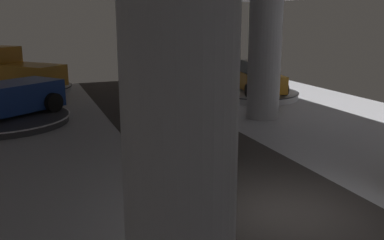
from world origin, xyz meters
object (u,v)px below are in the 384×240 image
Objects in this scene: visitor_walking_far at (140,93)px; display_platform_far_right at (257,95)px; display_platform_far_left at (1,120)px; display_platform_deep_left at (23,89)px; display_car_far_right at (258,78)px; column_left at (180,147)px; column_right at (265,56)px; visitor_walking_near at (169,99)px; pickup_truck_deep_left at (17,71)px.

display_platform_far_right is at bearing 8.04° from visitor_walking_far.
display_platform_deep_left is at bearing 83.59° from display_platform_far_left.
column_left is at bearing -123.12° from display_car_far_right.
display_platform_far_right is (2.09, 4.15, -2.55)m from column_right.
display_platform_far_right is at bearing 25.73° from visitor_walking_near.
column_left is at bearing -125.23° from column_right.
visitor_walking_near is at bearing -66.64° from visitor_walking_far.
visitor_walking_far is at bearing 1.60° from display_platform_far_left.
visitor_walking_near is (6.94, -1.78, 0.74)m from display_platform_far_left.
display_platform_far_right is at bearing 63.26° from column_right.
column_left reaches higher than display_car_far_right.
visitor_walking_near is at bearing -14.38° from display_platform_far_left.
display_platform_deep_left is (-2.13, 22.03, -2.55)m from column_left.
column_left is 14.82m from visitor_walking_far.
display_car_far_right is 2.80× the size of visitor_walking_near.
column_right is 0.97× the size of display_platform_far_left.
display_car_far_right reaches higher than visitor_walking_near.
display_platform_far_right is 2.86× the size of visitor_walking_far.
display_car_far_right is (-0.01, -0.03, 0.93)m from display_platform_far_right.
column_right is at bearing -116.85° from display_car_far_right.
display_car_far_right is at bearing 4.91° from display_platform_far_left.
display_car_far_right is 0.78× the size of display_platform_deep_left.
display_platform_deep_left is (-12.13, 6.67, -0.00)m from display_platform_far_right.
column_right is at bearing -116.74° from display_platform_far_right.
display_platform_far_left is at bearing -96.41° from display_platform_deep_left.
column_left reaches higher than pickup_truck_deep_left.
display_platform_deep_left is 1.14m from pickup_truck_deep_left.
column_left is 3.46× the size of visitor_walking_far.
display_platform_far_left is 1.06× the size of pickup_truck_deep_left.
visitor_walking_far is (6.10, 0.17, 0.74)m from display_platform_far_left.
visitor_walking_far is at bearing 77.87° from column_left.
visitor_walking_near reaches higher than display_platform_deep_left.
column_left is 1.03× the size of pickup_truck_deep_left.
pickup_truck_deep_left is at bearing 124.55° from visitor_walking_far.
display_car_far_right is 14.16m from pickup_truck_deep_left.
display_platform_deep_left is 1.06× the size of pickup_truck_deep_left.
visitor_walking_far reaches higher than display_platform_far_left.
display_platform_far_left is at bearing 101.95° from column_left.
column_right is 4.55m from visitor_walking_near.
column_right is 13.72m from column_left.
display_platform_far_right is 13.85m from display_platform_deep_left.
visitor_walking_far is at bearing 146.65° from column_right.
column_left is (-7.91, -11.20, 0.00)m from column_right.
display_car_far_right is at bearing -99.86° from display_platform_far_right.
display_platform_far_left is 6.14m from visitor_walking_far.
visitor_walking_far is at bearing -171.96° from display_platform_far_right.
column_left reaches higher than display_platform_deep_left.
display_platform_deep_left is (0.88, 7.82, 0.03)m from display_platform_far_left.
pickup_truck_deep_left is (-12.34, 6.94, 0.16)m from display_car_far_right.
pickup_truck_deep_left reaches higher than display_platform_deep_left.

